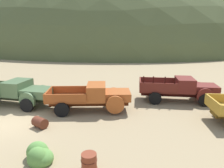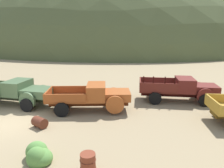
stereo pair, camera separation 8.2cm
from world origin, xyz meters
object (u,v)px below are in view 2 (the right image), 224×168
at_px(truck_oxide_orange, 95,96).
at_px(truck_oxblood, 183,89).
at_px(oil_drum_spare, 88,164).
at_px(oil_drum_tipped, 40,122).
at_px(truck_weathered_green, 17,92).

height_order(truck_oxide_orange, truck_oxblood, truck_oxblood).
distance_m(oil_drum_spare, oil_drum_tipped, 5.21).
relative_size(truck_oxblood, oil_drum_tipped, 6.23).
xyz_separation_m(truck_weathered_green, truck_oxide_orange, (5.97, 0.72, 0.01)).
relative_size(truck_oxide_orange, truck_oxblood, 0.97).
xyz_separation_m(truck_oxide_orange, truck_oxblood, (5.87, 3.90, -0.01)).
height_order(oil_drum_spare, oil_drum_tipped, oil_drum_spare).
relative_size(oil_drum_spare, oil_drum_tipped, 0.88).
xyz_separation_m(truck_oxblood, oil_drum_spare, (-3.56, -10.27, -0.56)).
height_order(truck_weathered_green, truck_oxblood, truck_oxblood).
distance_m(truck_oxide_orange, oil_drum_spare, 6.80).
distance_m(truck_weathered_green, oil_drum_tipped, 4.87).
bearing_deg(truck_oxblood, oil_drum_spare, -119.54).
bearing_deg(truck_oxide_orange, oil_drum_tipped, -139.41).
height_order(truck_oxide_orange, oil_drum_tipped, truck_oxide_orange).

